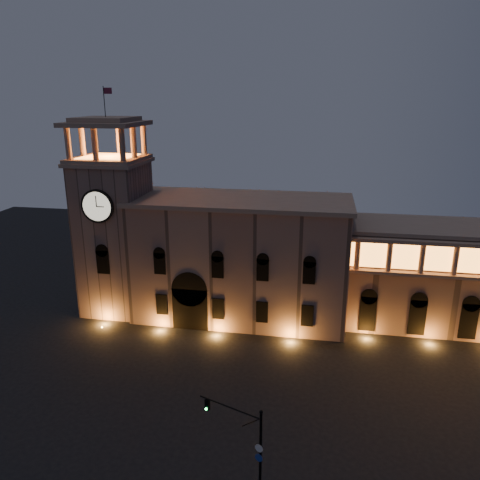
% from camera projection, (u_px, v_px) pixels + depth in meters
% --- Properties ---
extents(ground, '(160.00, 160.00, 0.00)m').
position_uv_depth(ground, '(223.00, 407.00, 48.82)').
color(ground, black).
rests_on(ground, ground).
extents(government_building, '(30.80, 12.80, 17.60)m').
position_uv_depth(government_building, '(240.00, 258.00, 67.22)').
color(government_building, '#866457').
rests_on(government_building, ground).
extents(clock_tower, '(9.80, 9.80, 32.40)m').
position_uv_depth(clock_tower, '(115.00, 229.00, 68.29)').
color(clock_tower, '#866457').
rests_on(clock_tower, ground).
extents(traffic_light, '(5.67, 2.40, 8.25)m').
position_uv_depth(traffic_light, '(249.00, 447.00, 37.23)').
color(traffic_light, black).
rests_on(traffic_light, ground).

